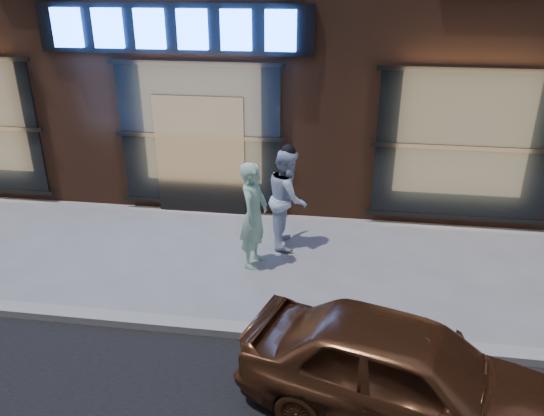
{
  "coord_description": "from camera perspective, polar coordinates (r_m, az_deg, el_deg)",
  "views": [
    {
      "loc": [
        2.88,
        -5.8,
        4.51
      ],
      "look_at": [
        1.78,
        1.6,
        1.2
      ],
      "focal_mm": 35.0,
      "sensor_mm": 36.0,
      "label": 1
    }
  ],
  "objects": [
    {
      "name": "ground",
      "position": [
        7.89,
        -15.0,
        -11.94
      ],
      "size": [
        90.0,
        90.0,
        0.0
      ],
      "primitive_type": "plane",
      "color": "slate",
      "rests_on": "ground"
    },
    {
      "name": "curb",
      "position": [
        7.86,
        -15.04,
        -11.58
      ],
      "size": [
        60.0,
        0.25,
        0.12
      ],
      "primitive_type": "cube",
      "color": "gray",
      "rests_on": "ground"
    },
    {
      "name": "gold_sedan",
      "position": [
        6.07,
        14.21,
        -16.98
      ],
      "size": [
        3.86,
        2.41,
        1.23
      ],
      "primitive_type": "imported",
      "rotation": [
        0.0,
        0.0,
        1.28
      ],
      "color": "brown",
      "rests_on": "ground"
    },
    {
      "name": "man_bowtie",
      "position": [
        8.66,
        -1.98,
        -0.78
      ],
      "size": [
        0.54,
        0.73,
        1.8
      ],
      "primitive_type": "imported",
      "rotation": [
        0.0,
        0.0,
        1.39
      ],
      "color": "#A0D2BB",
      "rests_on": "ground"
    },
    {
      "name": "man_cap",
      "position": [
        9.34,
        1.7,
        1.1
      ],
      "size": [
        0.78,
        0.95,
        1.79
      ],
      "primitive_type": "imported",
      "rotation": [
        0.0,
        0.0,
        1.7
      ],
      "color": "silver",
      "rests_on": "ground"
    }
  ]
}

